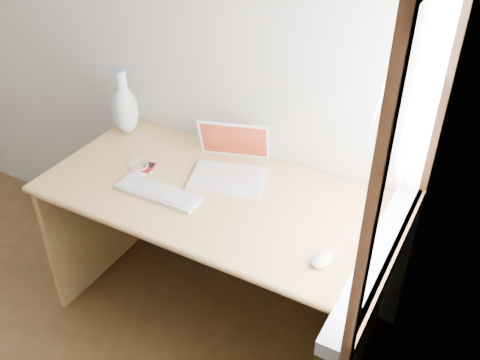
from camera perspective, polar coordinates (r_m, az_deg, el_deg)
The scene contains 10 objects.
back_wall at distance 2.86m, azimuth -16.17°, elevation 16.87°, with size 3.50×0.04×2.60m, color silver.
window at distance 1.72m, azimuth 17.68°, elevation 3.81°, with size 0.11×0.99×1.10m.
desk at distance 2.49m, azimuth -1.78°, elevation -4.28°, with size 1.47×0.73×0.77m.
laptop at distance 2.36m, azimuth -0.82°, elevation 1.55°, with size 0.38×0.36×0.22m.
external_keyboard at distance 2.29m, azimuth -8.76°, elevation -1.32°, with size 0.38×0.12×0.02m.
mouse at distance 1.96m, azimuth 8.79°, elevation -8.33°, with size 0.07×0.11×0.04m, color white.
ipod at distance 2.46m, azimuth -9.71°, elevation 1.26°, with size 0.06×0.10×0.01m.
cable_coil at distance 2.49m, azimuth -10.73°, elevation 1.55°, with size 0.11×0.11×0.01m, color silver.
remote at distance 2.43m, azimuth -10.28°, elevation 0.71°, with size 0.03×0.08×0.01m, color silver.
vase at distance 2.72m, azimuth -12.19°, elevation 7.53°, with size 0.13×0.13×0.33m.
Camera 1 is at (1.94, -0.19, 2.12)m, focal length 40.00 mm.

